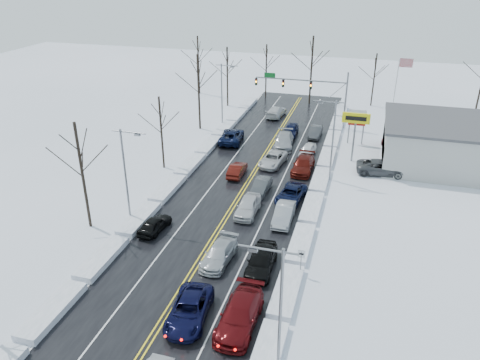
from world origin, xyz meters
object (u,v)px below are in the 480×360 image
(traffic_signal_mast, at_px, (310,88))
(oncoming_car_0, at_px, (237,175))
(flagpole, at_px, (397,87))
(dealership_building, at_px, (474,146))
(tires_plus_sign, at_px, (356,122))

(traffic_signal_mast, bearing_deg, oncoming_car_0, -104.47)
(traffic_signal_mast, relative_size, flagpole, 1.33)
(dealership_building, bearing_deg, flagpole, 126.27)
(tires_plus_sign, relative_size, oncoming_car_0, 1.44)
(tires_plus_sign, distance_m, flagpole, 14.79)
(traffic_signal_mast, xyz_separation_m, flagpole, (11.72, 2.01, 0.45))
(dealership_building, xyz_separation_m, oncoming_car_0, (-25.62, -9.73, -2.66))
(traffic_signal_mast, bearing_deg, tires_plus_sign, -59.54)
(tires_plus_sign, xyz_separation_m, oncoming_car_0, (-12.14, -7.73, -4.99))
(traffic_signal_mast, bearing_deg, dealership_building, -25.95)
(tires_plus_sign, bearing_deg, dealership_building, 8.47)
(oncoming_car_0, bearing_deg, traffic_signal_mast, -105.34)
(dealership_building, bearing_deg, tires_plus_sign, -171.53)
(traffic_signal_mast, relative_size, oncoming_car_0, 3.19)
(flagpole, distance_m, oncoming_car_0, 28.11)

